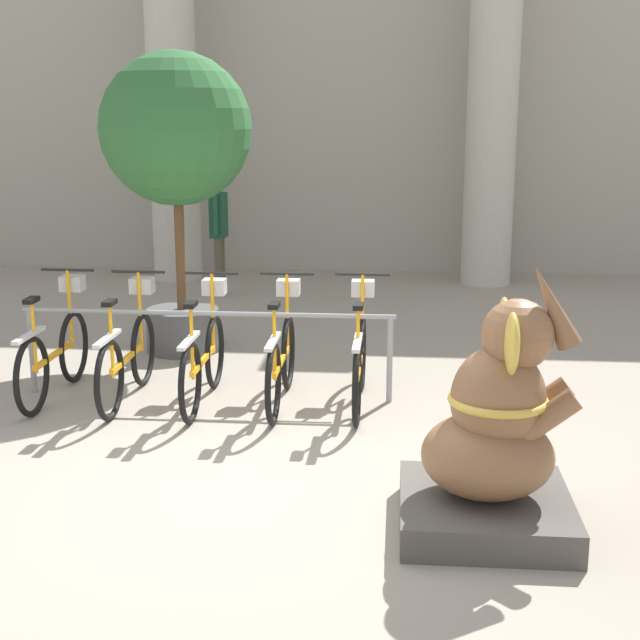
% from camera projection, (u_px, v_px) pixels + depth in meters
% --- Properties ---
extents(ground_plane, '(60.00, 60.00, 0.00)m').
position_uv_depth(ground_plane, '(240.00, 491.00, 5.85)').
color(ground_plane, gray).
extents(building_facade, '(20.00, 0.20, 6.00)m').
position_uv_depth(building_facade, '(335.00, 75.00, 13.52)').
color(building_facade, '#A39E8E').
rests_on(building_facade, ground_plane).
extents(column_left, '(0.89, 0.89, 5.16)m').
position_uv_depth(column_left, '(172.00, 99.00, 12.83)').
color(column_left, '#BCB7A8').
rests_on(column_left, ground_plane).
extents(column_right, '(0.89, 0.89, 5.16)m').
position_uv_depth(column_right, '(493.00, 99.00, 12.44)').
color(column_right, '#BCB7A8').
rests_on(column_right, ground_plane).
extents(bike_rack, '(3.25, 0.05, 0.77)m').
position_uv_depth(bike_rack, '(207.00, 331.00, 7.67)').
color(bike_rack, gray).
rests_on(bike_rack, ground_plane).
extents(bicycle_0, '(0.48, 1.62, 1.07)m').
position_uv_depth(bicycle_0, '(55.00, 351.00, 7.73)').
color(bicycle_0, black).
rests_on(bicycle_0, ground_plane).
extents(bicycle_1, '(0.48, 1.62, 1.07)m').
position_uv_depth(bicycle_1, '(128.00, 354.00, 7.63)').
color(bicycle_1, black).
rests_on(bicycle_1, ground_plane).
extents(bicycle_2, '(0.48, 1.62, 1.07)m').
position_uv_depth(bicycle_2, '(204.00, 356.00, 7.57)').
color(bicycle_2, black).
rests_on(bicycle_2, ground_plane).
extents(bicycle_3, '(0.48, 1.62, 1.07)m').
position_uv_depth(bicycle_3, '(282.00, 357.00, 7.54)').
color(bicycle_3, black).
rests_on(bicycle_3, ground_plane).
extents(bicycle_4, '(0.48, 1.62, 1.07)m').
position_uv_depth(bicycle_4, '(360.00, 358.00, 7.51)').
color(bicycle_4, black).
rests_on(bicycle_4, ground_plane).
extents(elephant_statue, '(1.01, 1.01, 1.63)m').
position_uv_depth(elephant_statue, '(494.00, 441.00, 5.22)').
color(elephant_statue, '#4C4742').
rests_on(elephant_statue, ground_plane).
extents(person_pedestrian, '(0.21, 0.47, 1.62)m').
position_uv_depth(person_pedestrian, '(219.00, 224.00, 12.01)').
color(person_pedestrian, brown).
rests_on(person_pedestrian, ground_plane).
extents(potted_tree, '(1.52, 1.52, 3.03)m').
position_uv_depth(potted_tree, '(176.00, 143.00, 8.85)').
color(potted_tree, '#4C4C4C').
rests_on(potted_tree, ground_plane).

